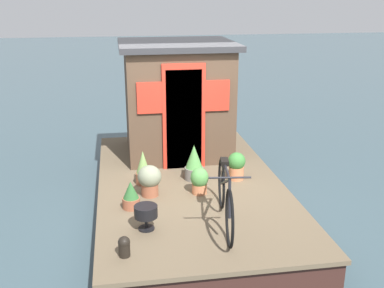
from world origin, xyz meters
name	(u,v)px	position (x,y,z in m)	size (l,w,h in m)	color
ground_plane	(190,206)	(0.00, 0.00, 0.00)	(60.00, 60.00, 0.00)	#384C54
houseboat_deck	(190,194)	(0.00, 0.00, 0.22)	(5.16, 2.89, 0.43)	brown
houseboat_cabin	(177,98)	(1.47, 0.00, 1.47)	(1.86, 2.04, 2.06)	#4C3828
bicycle	(225,197)	(-1.49, -0.22, 0.82)	(1.75, 0.50, 0.85)	black
potted_plant_sage	(143,168)	(0.04, 0.74, 0.69)	(0.24, 0.24, 0.55)	#935138
potted_plant_geranium	(194,163)	(0.09, -0.08, 0.71)	(0.31, 0.31, 0.58)	slate
potted_plant_lavender	(150,179)	(-0.42, 0.67, 0.69)	(0.35, 0.35, 0.47)	#935138
potted_plant_basil	(131,195)	(-0.81, 0.97, 0.62)	(0.25, 0.25, 0.40)	#935138
potted_plant_ivy	(199,180)	(-0.47, -0.07, 0.64)	(0.27, 0.27, 0.41)	#C6754C
potted_plant_thyme	(236,165)	(-0.02, -0.76, 0.67)	(0.28, 0.28, 0.45)	#C6754C
charcoal_grill	(146,213)	(-1.46, 0.80, 0.67)	(0.30, 0.30, 0.33)	black
mooring_bollard	(124,246)	(-2.06, 1.10, 0.56)	(0.14, 0.14, 0.25)	black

